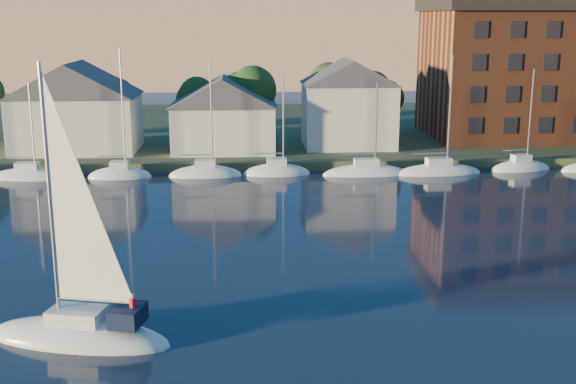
{
  "coord_description": "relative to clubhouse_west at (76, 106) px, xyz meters",
  "views": [
    {
      "loc": [
        -3.72,
        -21.55,
        15.41
      ],
      "look_at": [
        -1.08,
        22.0,
        4.75
      ],
      "focal_mm": 45.0,
      "sensor_mm": 36.0,
      "label": 1
    }
  ],
  "objects": [
    {
      "name": "moored_fleet",
      "position": [
        26.0,
        -9.0,
        -5.83
      ],
      "size": [
        95.5,
        2.4,
        12.05
      ],
      "color": "silver",
      "rests_on": "ground"
    },
    {
      "name": "tree_line",
      "position": [
        24.0,
        5.0,
        1.24
      ],
      "size": [
        93.4,
        5.4,
        8.9
      ],
      "color": "#3A251A",
      "rests_on": "shoreline_land"
    },
    {
      "name": "shoreline_land",
      "position": [
        22.0,
        17.0,
        -5.93
      ],
      "size": [
        160.0,
        50.0,
        2.0
      ],
      "primitive_type": "cube",
      "color": "#323F25",
      "rests_on": "ground"
    },
    {
      "name": "wooden_dock",
      "position": [
        22.0,
        -6.0,
        -5.93
      ],
      "size": [
        120.0,
        3.0,
        1.0
      ],
      "primitive_type": "cube",
      "color": "brown",
      "rests_on": "ground"
    },
    {
      "name": "condo_block",
      "position": [
        56.0,
        6.95,
        3.86
      ],
      "size": [
        31.0,
        17.0,
        17.4
      ],
      "color": "brown",
      "rests_on": "shoreline_land"
    },
    {
      "name": "clubhouse_east",
      "position": [
        30.0,
        1.0,
        0.07
      ],
      "size": [
        10.5,
        8.4,
        9.8
      ],
      "color": "silver",
      "rests_on": "shoreline_land"
    },
    {
      "name": "clubhouse_west",
      "position": [
        0.0,
        0.0,
        0.0
      ],
      "size": [
        13.65,
        9.45,
        9.64
      ],
      "color": "silver",
      "rests_on": "shoreline_land"
    },
    {
      "name": "hero_sailboat",
      "position": [
        10.17,
        -46.51,
        -5.33
      ],
      "size": [
        9.83,
        5.19,
        14.55
      ],
      "rotation": [
        0.0,
        0.0,
        2.9
      ],
      "color": "silver",
      "rests_on": "ground"
    },
    {
      "name": "clubhouse_centre",
      "position": [
        16.0,
        -1.0,
        -0.8
      ],
      "size": [
        11.55,
        8.4,
        8.08
      ],
      "color": "silver",
      "rests_on": "shoreline_land"
    }
  ]
}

